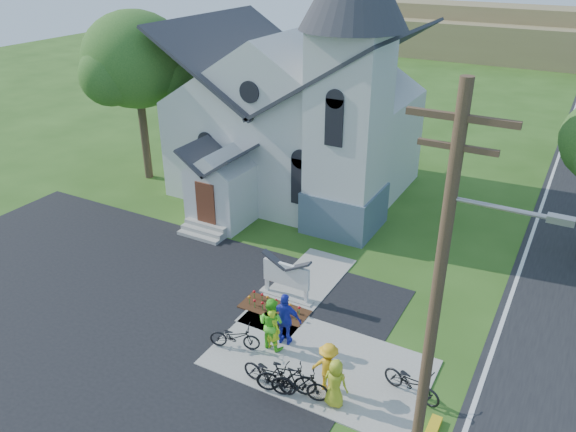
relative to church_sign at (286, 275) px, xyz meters
The scene contains 19 objects.
ground 3.57m from the church_sign, 69.44° to the right, with size 120.00×120.00×0.00m, color #2C5017.
parking_lot 7.86m from the church_sign, 138.12° to the right, with size 20.00×16.00×0.02m, color black.
sidewalk 3.95m from the church_sign, 45.00° to the right, with size 7.00×4.00×0.05m, color gray.
church 11.06m from the church_sign, 114.73° to the left, with size 12.35×12.00×13.00m.
church_sign is the anchor object (origin of this frame).
flower_bed 1.34m from the church_sign, 90.00° to the right, with size 2.60×1.10×0.07m, color #3D2010.
utility_pole 9.18m from the church_sign, 35.60° to the right, with size 3.45×0.28×10.00m.
tree_lot_corner 15.53m from the church_sign, 152.02° to the left, with size 5.60×5.60×9.15m.
distant_hills 53.34m from the church_sign, 85.10° to the left, with size 61.00×10.00×5.60m.
cyclist_0 3.05m from the church_sign, 69.42° to the right, with size 0.58×0.38×1.59m, color #BAE51B.
bike_0 3.45m from the church_sign, 90.95° to the right, with size 0.60×1.71×0.90m, color black.
cyclist_1 2.91m from the church_sign, 70.89° to the right, with size 0.91×0.71×1.87m, color #57E42A.
bike_1 5.29m from the church_sign, 56.65° to the right, with size 0.50×1.76×1.06m, color black.
cyclist_2 2.70m from the church_sign, 61.66° to the right, with size 1.13×0.47×1.92m, color #2630C0.
bike_2 4.81m from the church_sign, 66.96° to the right, with size 0.65×1.86×0.98m, color black.
cyclist_3 5.01m from the church_sign, 46.53° to the right, with size 1.05×0.61×1.63m, color #F5AC1B.
bike_3 5.05m from the church_sign, 60.91° to the right, with size 0.52×1.84×1.11m, color black.
cyclist_4 5.66m from the church_sign, 46.52° to the right, with size 0.77×0.50×1.57m, color #A7B021.
bike_4 6.36m from the church_sign, 25.09° to the right, with size 0.65×1.87×0.98m, color black.
Camera 1 is at (7.46, -12.35, 12.29)m, focal length 35.00 mm.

